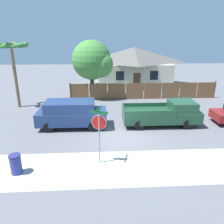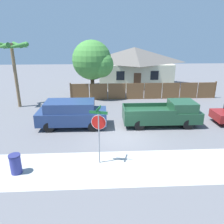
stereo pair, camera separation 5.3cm
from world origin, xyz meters
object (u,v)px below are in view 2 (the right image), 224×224
oak_tree (94,61)px  orange_pickup (164,114)px  house (134,65)px  stop_sign (99,126)px  palm_tree (12,52)px  trash_bin (16,164)px  red_suv (72,113)px

oak_tree → orange_pickup: oak_tree is taller
house → orange_pickup: (0.09, -14.88, -1.68)m
oak_tree → stop_sign: oak_tree is taller
palm_tree → house: bearing=38.6°
oak_tree → palm_tree: size_ratio=1.03×
house → orange_pickup: size_ratio=1.82×
house → orange_pickup: bearing=-89.7°
palm_tree → trash_bin: (3.48, -10.76, -4.51)m
oak_tree → red_suv: 8.55m
oak_tree → palm_tree: (-6.96, -2.80, 1.14)m
orange_pickup → trash_bin: 10.45m
orange_pickup → stop_sign: 6.96m
trash_bin → house: bearing=67.0°
oak_tree → palm_tree: oak_tree is taller
house → palm_tree: (-12.20, -9.74, 2.45)m
house → red_suv: 16.38m
house → stop_sign: (-4.71, -19.79, -0.50)m
stop_sign → trash_bin: 4.36m
oak_tree → orange_pickup: size_ratio=1.07×
red_suv → trash_bin: bearing=-109.4°
oak_tree → red_suv: oak_tree is taller
stop_sign → trash_bin: (-4.01, -0.71, -1.56)m
red_suv → trash_bin: red_suv is taller
red_suv → orange_pickup: 6.78m
orange_pickup → trash_bin: bearing=-147.0°
orange_pickup → stop_sign: stop_sign is taller
orange_pickup → trash_bin: size_ratio=5.67×
palm_tree → oak_tree: bearing=21.9°
house → trash_bin: 22.37m
trash_bin → red_suv: bearing=70.1°
red_suv → trash_bin: 6.00m
red_suv → stop_sign: size_ratio=1.62×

